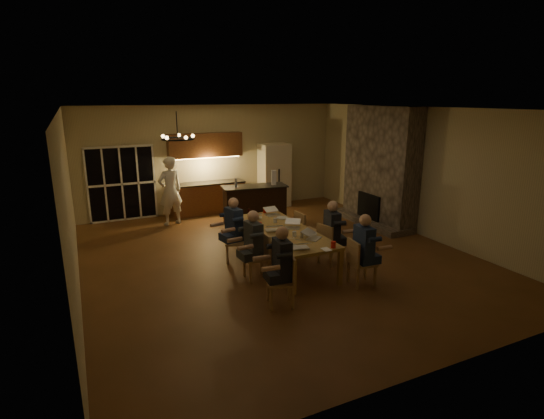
{
  "coord_description": "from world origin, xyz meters",
  "views": [
    {
      "loc": [
        -3.84,
        -7.91,
        3.44
      ],
      "look_at": [
        0.01,
        0.3,
        1.01
      ],
      "focal_mm": 28.0,
      "sensor_mm": 36.0,
      "label": 1
    }
  ],
  "objects_px": {
    "chair_right_far": "(307,230)",
    "laptop_f": "(273,211)",
    "redcup_mid": "(260,225)",
    "chair_left_near": "(280,281)",
    "standing_person": "(170,191)",
    "bar_bottle": "(236,182)",
    "laptop_b": "(314,233)",
    "plate_left": "(290,246)",
    "chair_left_mid": "(256,257)",
    "person_right_near": "(363,250)",
    "person_left_far": "(234,229)",
    "can_cola": "(249,211)",
    "mug_front": "(294,234)",
    "person_right_mid": "(332,233)",
    "bar_blender": "(274,178)",
    "person_left_mid": "(253,246)",
    "laptop_c": "(273,225)",
    "can_silver": "(302,235)",
    "mug_back": "(255,220)",
    "refrigerator": "(274,175)",
    "redcup_far": "(265,210)",
    "chair_right_mid": "(331,244)",
    "plate_far": "(282,218)",
    "plate_near": "(310,234)",
    "chandelier": "(178,139)",
    "mug_mid": "(275,220)",
    "dining_table": "(283,247)",
    "person_left_near": "(282,266)",
    "redcup_near": "(333,245)",
    "chair_right_near": "(362,262)",
    "bar_island": "(255,205)",
    "laptop_a": "(300,242)",
    "laptop_e": "(255,213)"
  },
  "relations": [
    {
      "from": "bar_blender",
      "to": "person_left_mid",
      "type": "bearing_deg",
      "value": -100.39
    },
    {
      "from": "bar_bottle",
      "to": "laptop_b",
      "type": "bearing_deg",
      "value": -87.18
    },
    {
      "from": "refrigerator",
      "to": "bar_island",
      "type": "height_order",
      "value": "refrigerator"
    },
    {
      "from": "chair_left_mid",
      "to": "person_right_near",
      "type": "distance_m",
      "value": 2.04
    },
    {
      "from": "dining_table",
      "to": "bar_island",
      "type": "height_order",
      "value": "bar_island"
    },
    {
      "from": "mug_back",
      "to": "redcup_mid",
      "type": "relative_size",
      "value": 0.83
    },
    {
      "from": "chair_right_far",
      "to": "redcup_mid",
      "type": "xyz_separation_m",
      "value": [
        -1.3,
        -0.26,
        0.37
      ]
    },
    {
      "from": "mug_back",
      "to": "plate_left",
      "type": "xyz_separation_m",
      "value": [
        -0.01,
        -1.7,
        -0.04
      ]
    },
    {
      "from": "chair_left_near",
      "to": "standing_person",
      "type": "height_order",
      "value": "standing_person"
    },
    {
      "from": "person_left_mid",
      "to": "laptop_c",
      "type": "relative_size",
      "value": 4.31
    },
    {
      "from": "chair_right_far",
      "to": "laptop_f",
      "type": "distance_m",
      "value": 0.91
    },
    {
      "from": "plate_left",
      "to": "chair_left_near",
      "type": "bearing_deg",
      "value": -127.96
    },
    {
      "from": "laptop_b",
      "to": "can_silver",
      "type": "height_order",
      "value": "laptop_b"
    },
    {
      "from": "chair_left_mid",
      "to": "chair_right_near",
      "type": "bearing_deg",
      "value": 59.99
    },
    {
      "from": "redcup_mid",
      "to": "plate_far",
      "type": "distance_m",
      "value": 0.88
    },
    {
      "from": "chair_left_near",
      "to": "bar_bottle",
      "type": "distance_m",
      "value": 4.83
    },
    {
      "from": "standing_person",
      "to": "plate_near",
      "type": "height_order",
      "value": "standing_person"
    },
    {
      "from": "laptop_a",
      "to": "laptop_c",
      "type": "xyz_separation_m",
      "value": [
        0.01,
        1.17,
        0.0
      ]
    },
    {
      "from": "laptop_c",
      "to": "can_silver",
      "type": "relative_size",
      "value": 2.67
    },
    {
      "from": "dining_table",
      "to": "person_right_near",
      "type": "bearing_deg",
      "value": -61.48
    },
    {
      "from": "bar_bottle",
      "to": "mug_front",
      "type": "bearing_deg",
      "value": -91.25
    },
    {
      "from": "mug_mid",
      "to": "chair_right_mid",
      "type": "bearing_deg",
      "value": -49.01
    },
    {
      "from": "mug_front",
      "to": "person_right_mid",
      "type": "bearing_deg",
      "value": 0.46
    },
    {
      "from": "dining_table",
      "to": "plate_near",
      "type": "height_order",
      "value": "plate_near"
    },
    {
      "from": "person_left_mid",
      "to": "mug_back",
      "type": "xyz_separation_m",
      "value": [
        0.55,
        1.23,
        0.11
      ]
    },
    {
      "from": "refrigerator",
      "to": "bar_bottle",
      "type": "height_order",
      "value": "refrigerator"
    },
    {
      "from": "chair_right_near",
      "to": "chair_right_mid",
      "type": "xyz_separation_m",
      "value": [
        0.04,
        1.12,
        0.0
      ]
    },
    {
      "from": "dining_table",
      "to": "can_cola",
      "type": "height_order",
      "value": "can_cola"
    },
    {
      "from": "chair_left_near",
      "to": "redcup_near",
      "type": "xyz_separation_m",
      "value": [
        1.23,
        0.29,
        0.37
      ]
    },
    {
      "from": "laptop_c",
      "to": "bar_bottle",
      "type": "relative_size",
      "value": 1.33
    },
    {
      "from": "refrigerator",
      "to": "redcup_far",
      "type": "bearing_deg",
      "value": -118.89
    },
    {
      "from": "chair_left_near",
      "to": "mug_back",
      "type": "bearing_deg",
      "value": -176.28
    },
    {
      "from": "chair_right_near",
      "to": "person_left_near",
      "type": "distance_m",
      "value": 1.72
    },
    {
      "from": "person_right_mid",
      "to": "laptop_b",
      "type": "relative_size",
      "value": 4.31
    },
    {
      "from": "person_right_mid",
      "to": "bar_bottle",
      "type": "relative_size",
      "value": 5.75
    },
    {
      "from": "refrigerator",
      "to": "can_silver",
      "type": "distance_m",
      "value": 5.49
    },
    {
      "from": "person_left_mid",
      "to": "bar_blender",
      "type": "height_order",
      "value": "bar_blender"
    },
    {
      "from": "mug_front",
      "to": "redcup_mid",
      "type": "xyz_separation_m",
      "value": [
        -0.4,
        0.81,
        0.01
      ]
    },
    {
      "from": "laptop_f",
      "to": "person_left_mid",
      "type": "bearing_deg",
      "value": -129.08
    },
    {
      "from": "person_left_mid",
      "to": "plate_near",
      "type": "distance_m",
      "value": 1.24
    },
    {
      "from": "chandelier",
      "to": "mug_mid",
      "type": "height_order",
      "value": "chandelier"
    },
    {
      "from": "laptop_b",
      "to": "laptop_e",
      "type": "xyz_separation_m",
      "value": [
        -0.45,
        1.85,
        0.0
      ]
    },
    {
      "from": "chair_left_mid",
      "to": "chair_right_mid",
      "type": "xyz_separation_m",
      "value": [
        1.73,
        0.04,
        0.0
      ]
    },
    {
      "from": "chair_right_far",
      "to": "laptop_b",
      "type": "height_order",
      "value": "laptop_b"
    },
    {
      "from": "chair_left_mid",
      "to": "mug_back",
      "type": "bearing_deg",
      "value": 160.28
    },
    {
      "from": "person_left_far",
      "to": "can_cola",
      "type": "relative_size",
      "value": 11.5
    },
    {
      "from": "person_left_mid",
      "to": "person_left_near",
      "type": "bearing_deg",
      "value": -1.13
    },
    {
      "from": "chair_left_mid",
      "to": "redcup_near",
      "type": "height_order",
      "value": "chair_left_mid"
    },
    {
      "from": "bar_blender",
      "to": "redcup_far",
      "type": "bearing_deg",
      "value": -101.54
    },
    {
      "from": "chair_right_far",
      "to": "plate_far",
      "type": "height_order",
      "value": "chair_right_far"
    }
  ]
}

